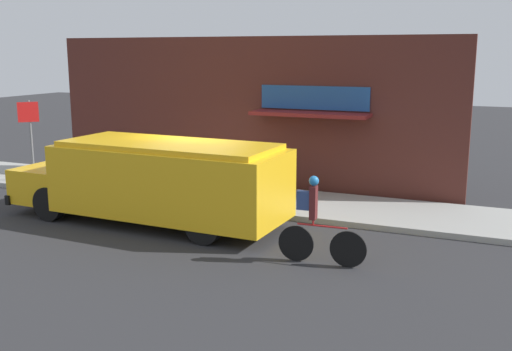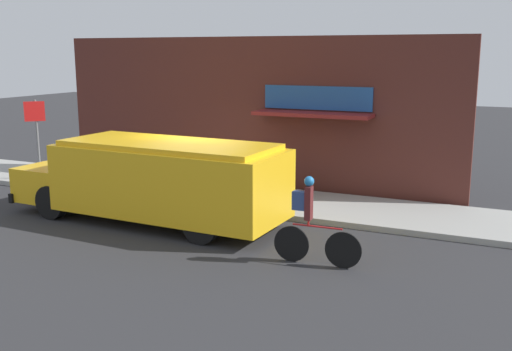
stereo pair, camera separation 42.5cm
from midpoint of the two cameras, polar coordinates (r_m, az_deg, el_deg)
name	(u,v)px [view 1 (the left image)]	position (r m, az deg, el deg)	size (l,w,h in m)	color
ground_plane	(198,210)	(15.63, -6.35, -3.31)	(70.00, 70.00, 0.00)	#2B2B2D
sidewalk	(221,196)	(16.78, -4.07, -1.97)	(28.00, 2.73, 0.14)	#999993
storefront	(247,113)	(17.80, -1.59, 5.93)	(12.74, 1.02, 4.47)	#4C231E
school_bus	(155,180)	(14.39, -10.41, -0.41)	(7.04, 2.77, 1.98)	yellow
cyclist	(316,223)	(11.55, 4.71, -4.58)	(1.74, 0.21, 1.73)	black
stop_sign_post	(30,127)	(19.45, -21.32, 4.29)	(0.45, 0.45, 2.46)	slate
trash_bin	(280,178)	(16.36, 1.60, -0.27)	(0.54, 0.54, 0.99)	#2D5138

